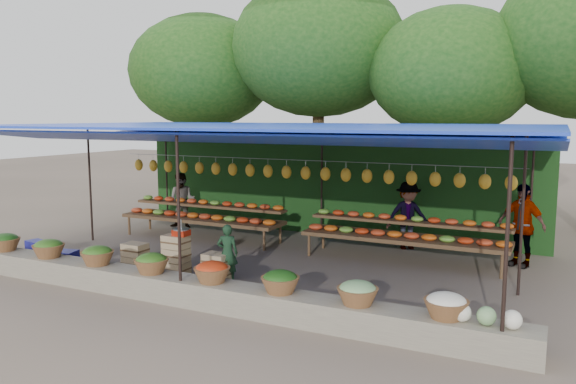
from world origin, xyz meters
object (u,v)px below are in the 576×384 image
at_px(crate_counter, 175,259).
at_px(blue_crate_back, 36,246).
at_px(weighing_scale, 181,232).
at_px(vendor_seated, 227,253).
at_px(blue_crate_front, 63,258).

height_order(crate_counter, blue_crate_back, crate_counter).
xyz_separation_m(crate_counter, weighing_scale, (0.16, 0.00, 0.53)).
relative_size(vendor_seated, blue_crate_front, 2.03).
bearing_deg(crate_counter, weighing_scale, 0.00).
relative_size(vendor_seated, blue_crate_back, 2.44).
bearing_deg(vendor_seated, weighing_scale, -15.70).
bearing_deg(crate_counter, vendor_seated, 3.01).
bearing_deg(weighing_scale, vendor_seated, 3.51).
bearing_deg(vendor_seated, crate_counter, -16.19).
bearing_deg(vendor_seated, blue_crate_back, -19.56).
distance_m(crate_counter, blue_crate_front, 2.46).
height_order(crate_counter, weighing_scale, weighing_scale).
distance_m(weighing_scale, blue_crate_front, 2.70).
relative_size(crate_counter, vendor_seated, 2.22).
distance_m(crate_counter, weighing_scale, 0.56).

